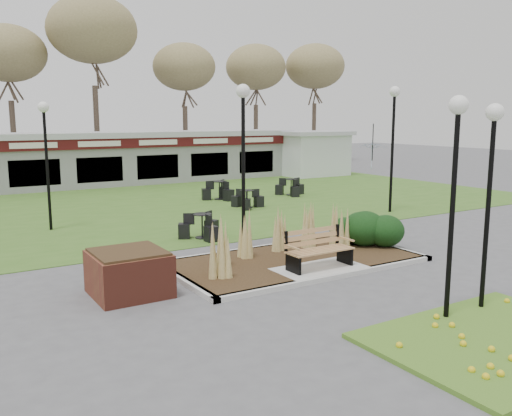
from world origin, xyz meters
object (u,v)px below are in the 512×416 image
lamp_post_near_right (455,159)px  lamp_post_mid_left (243,130)px  bistro_set_b (247,202)px  bistro_set_c (291,190)px  bistro_set_d (220,193)px  lamp_post_mid_right (394,121)px  food_pavilion (92,159)px  service_hut (312,153)px  bistro_set_a (202,230)px  brick_planter (129,273)px  park_bench (317,248)px  lamp_post_near_left (491,162)px  patio_umbrella (372,156)px  lamp_post_far_left (45,137)px

lamp_post_near_right → lamp_post_mid_left: bearing=93.1°
bistro_set_b → bistro_set_c: bistro_set_c is taller
bistro_set_d → lamp_post_mid_right: bearing=-56.9°
lamp_post_mid_right → food_pavilion: bearing=117.6°
lamp_post_mid_right → bistro_set_b: 6.59m
service_hut → bistro_set_a: 19.31m
brick_planter → lamp_post_near_right: size_ratio=0.37×
brick_planter → bistro_set_c: size_ratio=1.04×
park_bench → brick_planter: size_ratio=1.13×
bistro_set_b → bistro_set_d: bearing=87.3°
bistro_set_d → lamp_post_mid_left: bearing=-113.8°
park_bench → bistro_set_a: (-0.74, 4.75, -0.32)m
service_hut → bistro_set_d: size_ratio=2.89×
lamp_post_near_right → lamp_post_mid_left: size_ratio=0.89×
lamp_post_near_right → lamp_post_near_left: bearing=0.0°
food_pavilion → bistro_set_a: (-0.74, -14.96, -1.20)m
park_bench → patio_umbrella: size_ratio=0.77×
lamp_post_near_left → lamp_post_mid_right: lamp_post_mid_right is taller
park_bench → lamp_post_mid_left: lamp_post_mid_left is taller
park_bench → bistro_set_b: 9.49m
brick_planter → food_pavilion: size_ratio=0.06×
lamp_post_near_left → bistro_set_d: lamp_post_near_left is taller
bistro_set_c → patio_umbrella: bearing=20.6°
service_hut → lamp_post_mid_left: (-13.82, -14.80, 1.89)m
lamp_post_near_right → bistro_set_b: lamp_post_near_right is taller
bistro_set_d → lamp_post_near_left: bearing=-98.9°
service_hut → lamp_post_near_right: (-13.45, -21.50, 1.51)m
service_hut → bistro_set_a: size_ratio=3.08×
lamp_post_far_left → patio_umbrella: lamp_post_far_left is taller
park_bench → lamp_post_near_left: bearing=-74.2°
lamp_post_near_right → lamp_post_mid_right: (7.60, 8.87, 0.58)m
lamp_post_near_left → lamp_post_mid_left: (-1.38, 6.70, 0.47)m
lamp_post_far_left → bistro_set_c: (11.45, 2.42, -2.77)m
lamp_post_near_left → bistro_set_a: (-1.80, 8.50, -2.60)m
lamp_post_mid_left → lamp_post_far_left: (-4.12, 5.57, -0.29)m
food_pavilion → bistro_set_d: size_ratio=16.16×
brick_planter → bistro_set_c: bearing=41.8°
park_bench → patio_umbrella: 20.64m
service_hut → lamp_post_far_left: lamp_post_far_left is taller
service_hut → lamp_post_mid_left: 20.34m
lamp_post_mid_left → bistro_set_d: 9.86m
brick_planter → bistro_set_d: 13.34m
lamp_post_far_left → bistro_set_c: bearing=11.9°
patio_umbrella → lamp_post_mid_right: bearing=-130.2°
bistro_set_d → lamp_post_far_left: bearing=-159.2°
lamp_post_mid_left → service_hut: bearing=47.0°
lamp_post_near_right → bistro_set_d: lamp_post_near_right is taller
lamp_post_mid_right → lamp_post_far_left: 12.56m
bistro_set_b → food_pavilion: bearing=107.1°
lamp_post_mid_left → patio_umbrella: bearing=35.6°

